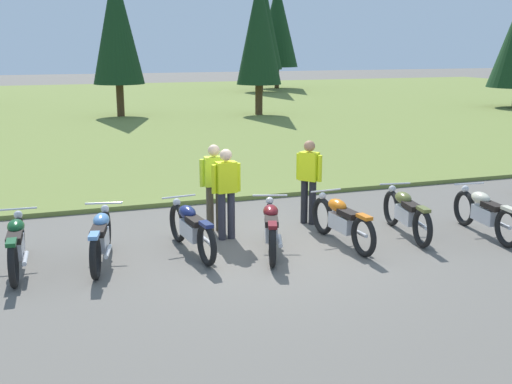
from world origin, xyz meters
The scene contains 13 objects.
ground_plane centered at (0.00, 0.00, 0.00)m, with size 140.00×140.00×0.00m, color #605B54.
grass_moorland centered at (0.00, 25.48, 0.05)m, with size 80.00×44.00×0.10m, color olive.
forest_treeline centered at (0.44, 27.20, 4.53)m, with size 43.88×22.27×9.11m.
motorcycle_british_green centered at (-4.06, 0.31, 0.44)m, with size 0.62×2.10×0.88m.
motorcycle_sky_blue centered at (-2.78, 0.24, 0.44)m, with size 0.71×2.07×0.88m.
motorcycle_navy centered at (-1.28, 0.29, 0.44)m, with size 0.63×2.10×0.88m.
motorcycle_maroon centered at (0.02, -0.13, 0.44)m, with size 0.87×2.02×0.88m.
motorcycle_orange centered at (1.36, -0.13, 0.44)m, with size 0.62×2.10×0.88m.
motorcycle_olive centered at (2.73, -0.04, 0.44)m, with size 0.62×2.09×0.88m.
motorcycle_cream centered at (4.11, -0.52, 0.44)m, with size 0.62×2.10×0.88m.
rider_in_hivis_vest centered at (1.33, 1.28, 0.95)m, with size 0.40×0.44×1.67m.
rider_with_back_turned centered at (-0.56, 1.40, 0.95)m, with size 0.55×0.27×1.67m.
rider_checking_bike centered at (-0.49, 0.84, 0.95)m, with size 0.55×0.24×1.67m.
Camera 1 is at (-3.54, -9.66, 3.48)m, focal length 43.66 mm.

